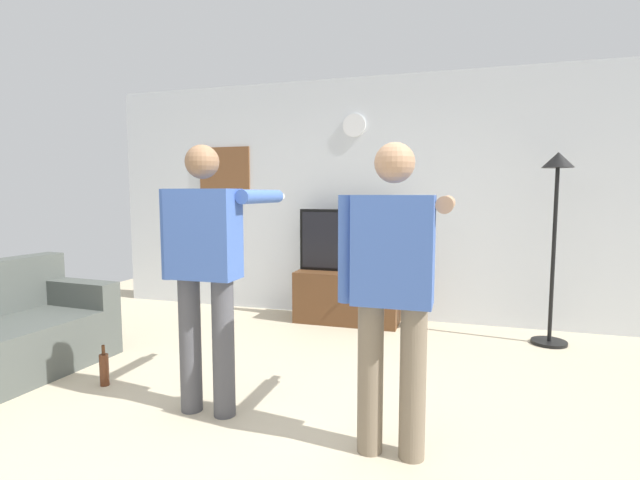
{
  "coord_description": "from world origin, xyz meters",
  "views": [
    {
      "loc": [
        1.03,
        -2.33,
        1.42
      ],
      "look_at": [
        -0.05,
        1.2,
        1.05
      ],
      "focal_mm": 26.36,
      "sensor_mm": 36.0,
      "label": 1
    }
  ],
  "objects": [
    {
      "name": "tv_stand",
      "position": [
        -0.16,
        2.6,
        0.28
      ],
      "size": [
        1.13,
        0.47,
        0.56
      ],
      "color": "brown",
      "rests_on": "ground_plane"
    },
    {
      "name": "back_wall",
      "position": [
        0.0,
        2.95,
        1.35
      ],
      "size": [
        6.4,
        0.1,
        2.7
      ],
      "primitive_type": "cube",
      "color": "silver",
      "rests_on": "ground_plane"
    },
    {
      "name": "wall_clock",
      "position": [
        -0.16,
        2.89,
        2.17
      ],
      "size": [
        0.26,
        0.03,
        0.26
      ],
      "primitive_type": "cylinder",
      "rotation": [
        1.57,
        0.0,
        0.0
      ],
      "color": "white"
    },
    {
      "name": "person_standing_nearer_lamp",
      "position": [
        -0.52,
        0.27,
        0.98
      ],
      "size": [
        0.62,
        0.78,
        1.72
      ],
      "color": "#4C4C51",
      "rests_on": "ground_plane"
    },
    {
      "name": "framed_picture",
      "position": [
        -1.79,
        2.9,
        1.72
      ],
      "size": [
        0.67,
        0.04,
        0.51
      ],
      "primitive_type": "cube",
      "color": "brown"
    },
    {
      "name": "person_standing_nearer_couch",
      "position": [
        0.68,
        0.12,
        0.95
      ],
      "size": [
        0.6,
        0.78,
        1.68
      ],
      "color": "#7A6B56",
      "rests_on": "ground_plane"
    },
    {
      "name": "ground_plane",
      "position": [
        0.0,
        0.0,
        0.0
      ],
      "size": [
        8.4,
        8.4,
        0.0
      ],
      "primitive_type": "plane",
      "color": "beige"
    },
    {
      "name": "beverage_bottle",
      "position": [
        -1.48,
        0.41,
        0.12
      ],
      "size": [
        0.07,
        0.07,
        0.31
      ],
      "color": "#592D19",
      "rests_on": "ground_plane"
    },
    {
      "name": "television",
      "position": [
        -0.16,
        2.65,
        0.9
      ],
      "size": [
        1.1,
        0.07,
        0.68
      ],
      "color": "black",
      "rests_on": "tv_stand"
    },
    {
      "name": "floor_lamp",
      "position": [
        1.84,
        2.43,
        1.28
      ],
      "size": [
        0.32,
        0.32,
        1.79
      ],
      "color": "black",
      "rests_on": "ground_plane"
    }
  ]
}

